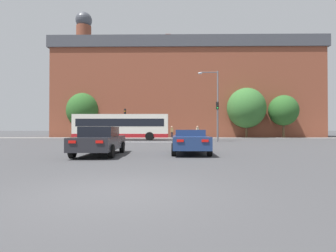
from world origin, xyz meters
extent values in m
plane|color=#3D3D3F|center=(0.00, 0.00, 0.00)|extent=(400.00, 400.00, 0.00)
cube|color=silver|center=(0.00, 21.43, 0.00)|extent=(9.35, 0.30, 0.01)
cube|color=gray|center=(0.00, 34.48, 0.01)|extent=(70.39, 2.50, 0.01)
cube|color=brown|center=(3.78, 43.41, 7.41)|extent=(45.36, 12.84, 14.82)
cube|color=#42444C|center=(3.78, 43.41, 15.80)|extent=(46.27, 13.35, 1.96)
cube|color=brown|center=(-15.52, 44.74, 17.61)|extent=(0.90, 0.90, 1.67)
cube|color=brown|center=(-7.66, 43.91, 17.61)|extent=(0.90, 0.90, 1.67)
cube|color=brown|center=(0.55, 41.57, 17.61)|extent=(0.90, 0.90, 1.67)
cube|color=brown|center=(7.03, 46.08, 17.61)|extent=(0.90, 0.90, 1.67)
cube|color=brown|center=(15.60, 46.20, 17.61)|extent=(0.90, 0.90, 1.67)
cube|color=brown|center=(23.03, 42.67, 17.61)|extent=(0.90, 0.90, 1.67)
cylinder|color=brown|center=(-15.42, 43.41, 18.80)|extent=(2.74, 2.74, 4.04)
sphere|color=#42444C|center=(-15.42, 43.41, 21.95)|extent=(3.04, 3.04, 3.04)
cube|color=#232328|center=(-2.53, 7.89, 0.64)|extent=(1.97, 4.75, 0.64)
cube|color=black|center=(-2.53, 7.84, 1.21)|extent=(1.66, 2.15, 0.51)
cylinder|color=black|center=(-3.46, 9.33, 0.32)|extent=(0.23, 0.64, 0.64)
cylinder|color=black|center=(-1.66, 9.37, 0.32)|extent=(0.23, 0.64, 0.64)
cylinder|color=black|center=(-3.40, 6.41, 0.32)|extent=(0.23, 0.64, 0.64)
cylinder|color=black|center=(-1.60, 6.45, 0.32)|extent=(0.23, 0.64, 0.64)
cube|color=red|center=(-3.06, 5.50, 0.80)|extent=(0.32, 0.06, 0.12)
cube|color=red|center=(-1.90, 5.52, 0.80)|extent=(0.32, 0.06, 0.12)
cube|color=navy|center=(2.20, 8.79, 0.64)|extent=(1.94, 4.54, 0.65)
cube|color=navy|center=(2.20, 8.90, 1.14)|extent=(1.61, 1.38, 0.34)
cylinder|color=black|center=(1.35, 10.20, 0.32)|extent=(0.23, 0.64, 0.64)
cylinder|color=black|center=(3.12, 10.16, 0.32)|extent=(0.23, 0.64, 0.64)
cylinder|color=black|center=(1.29, 7.41, 0.32)|extent=(0.23, 0.64, 0.64)
cylinder|color=black|center=(3.06, 7.37, 0.32)|extent=(0.23, 0.64, 0.64)
cube|color=red|center=(1.58, 6.52, 0.81)|extent=(0.32, 0.06, 0.12)
cube|color=red|center=(2.73, 6.50, 0.81)|extent=(0.32, 0.06, 0.12)
cube|color=silver|center=(-4.94, 26.31, 1.74)|extent=(11.38, 2.45, 2.77)
cube|color=#AD191E|center=(-4.94, 26.31, 0.57)|extent=(11.40, 2.47, 0.44)
cube|color=black|center=(-4.94, 26.31, 2.12)|extent=(10.47, 2.48, 0.90)
cylinder|color=black|center=(-8.47, 25.13, 0.50)|extent=(1.00, 0.28, 1.00)
cylinder|color=black|center=(-8.47, 27.48, 0.50)|extent=(1.00, 0.28, 1.00)
cylinder|color=black|center=(-1.41, 25.13, 0.50)|extent=(1.00, 0.28, 1.00)
cylinder|color=black|center=(-1.41, 27.48, 0.50)|extent=(1.00, 0.28, 1.00)
cylinder|color=slate|center=(5.96, 21.73, 1.70)|extent=(0.12, 0.12, 3.40)
cube|color=black|center=(5.96, 21.73, 3.80)|extent=(0.26, 0.20, 0.80)
sphere|color=black|center=(5.96, 21.60, 4.06)|extent=(0.17, 0.17, 0.17)
sphere|color=black|center=(5.96, 21.60, 3.80)|extent=(0.17, 0.17, 0.17)
sphere|color=#1ED14C|center=(5.96, 21.60, 3.55)|extent=(0.17, 0.17, 0.17)
cylinder|color=slate|center=(-5.82, 33.58, 1.81)|extent=(0.12, 0.12, 3.61)
cube|color=black|center=(-5.82, 33.58, 4.01)|extent=(0.26, 0.20, 0.80)
sphere|color=black|center=(-5.82, 33.45, 4.27)|extent=(0.17, 0.17, 0.17)
sphere|color=orange|center=(-5.82, 33.45, 4.01)|extent=(0.17, 0.17, 0.17)
sphere|color=black|center=(-5.82, 33.45, 3.76)|extent=(0.17, 0.17, 0.17)
cylinder|color=slate|center=(6.39, 23.92, 3.96)|extent=(0.16, 0.16, 7.91)
cylinder|color=slate|center=(5.39, 23.92, 7.76)|extent=(1.99, 0.10, 0.10)
ellipsoid|color=#B2B2B7|center=(4.40, 23.92, 7.66)|extent=(0.50, 0.36, 0.22)
cylinder|color=black|center=(1.15, 35.10, 0.44)|extent=(0.13, 0.13, 0.87)
cylinder|color=black|center=(1.32, 35.12, 0.44)|extent=(0.13, 0.13, 0.87)
cube|color=olive|center=(1.23, 35.11, 1.22)|extent=(0.42, 0.26, 0.69)
sphere|color=tan|center=(1.23, 35.11, 1.70)|extent=(0.26, 0.26, 0.26)
cylinder|color=#333851|center=(5.09, 34.64, 0.44)|extent=(0.13, 0.13, 0.87)
cylinder|color=#333851|center=(5.24, 34.71, 0.44)|extent=(0.13, 0.13, 0.87)
cube|color=tan|center=(5.17, 34.68, 1.22)|extent=(0.46, 0.38, 0.69)
sphere|color=tan|center=(5.17, 34.68, 1.70)|extent=(0.26, 0.26, 0.26)
cylinder|color=brown|center=(-7.37, 34.46, 0.40)|extent=(0.13, 0.13, 0.79)
cylinder|color=brown|center=(-7.46, 34.60, 0.40)|extent=(0.13, 0.13, 0.79)
cube|color=#B21E23|center=(-7.41, 34.53, 1.10)|extent=(0.40, 0.46, 0.63)
sphere|color=tan|center=(-7.41, 34.53, 1.53)|extent=(0.24, 0.24, 0.24)
cylinder|color=#4C3823|center=(-13.48, 37.79, 1.06)|extent=(0.36, 0.36, 2.11)
ellipsoid|color=#285623|center=(-13.48, 37.79, 4.48)|extent=(5.57, 5.57, 5.85)
cylinder|color=#4C3823|center=(18.69, 35.52, 1.18)|extent=(0.36, 0.36, 2.36)
ellipsoid|color=#285623|center=(18.69, 35.52, 4.28)|extent=(4.53, 4.53, 4.75)
cylinder|color=#4C3823|center=(13.01, 35.90, 1.06)|extent=(0.36, 0.36, 2.13)
ellipsoid|color=#33662D|center=(13.01, 35.90, 4.70)|extent=(6.04, 6.04, 6.34)
camera|label=1|loc=(1.18, -5.60, 1.34)|focal=28.00mm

